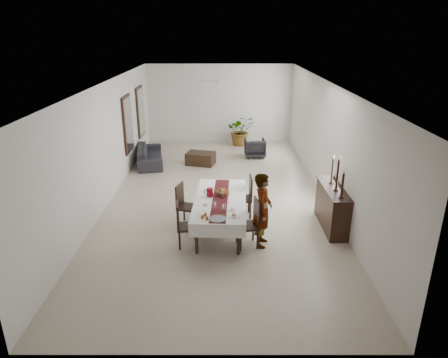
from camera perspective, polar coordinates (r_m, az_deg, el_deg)
floor at (r=11.53m, az=-0.93°, el=-2.41°), size 6.00×12.00×0.00m
ceiling at (r=10.68m, az=-1.03°, el=13.58°), size 6.00×12.00×0.02m
wall_back at (r=16.86m, az=-0.64°, el=10.72°), size 6.00×0.02×3.20m
wall_front at (r=5.45m, az=-2.02°, el=-11.74°), size 6.00×0.02×3.20m
wall_left at (r=11.45m, az=-16.23°, el=5.07°), size 0.02×12.00×3.20m
wall_right at (r=11.35m, az=14.41°, el=5.11°), size 0.02×12.00×3.20m
dining_table_top at (r=9.39m, az=-0.55°, el=-3.08°), size 1.11×2.48×0.05m
table_leg_fl at (r=8.56m, az=-3.95°, el=-8.49°), size 0.07×0.07×0.71m
table_leg_fr at (r=8.52m, az=2.11°, el=-8.62°), size 0.07×0.07×0.71m
table_leg_bl at (r=10.63m, az=-2.64°, el=-2.40°), size 0.07×0.07×0.71m
table_leg_br at (r=10.60m, az=2.19°, el=-2.48°), size 0.07×0.07×0.71m
tablecloth_top at (r=9.38m, az=-0.55°, el=-2.91°), size 1.30×2.67×0.01m
tablecloth_drape_left at (r=9.49m, az=-4.14°, el=-3.66°), size 0.12×2.62×0.30m
tablecloth_drape_right at (r=9.43m, az=3.07°, el=-3.79°), size 0.12×2.62×0.30m
tablecloth_drape_near at (r=8.27m, az=-1.00°, el=-7.47°), size 1.20×0.06×0.30m
tablecloth_drape_far at (r=10.64m, az=-0.20°, el=-0.82°), size 1.20×0.06×0.30m
table_runner at (r=9.38m, az=-0.55°, el=-2.87°), size 0.46×2.55×0.00m
red_pitcher at (r=9.49m, az=-2.04°, el=-1.92°), size 0.16×0.16×0.20m
pitcher_handle at (r=9.50m, az=-2.56°, el=-1.91°), size 0.12×0.03×0.12m
wine_glass_near at (r=8.74m, az=0.03°, el=-4.10°), size 0.07×0.07×0.17m
wine_glass_mid at (r=8.84m, az=-1.39°, el=-3.80°), size 0.07×0.07×0.17m
wine_glass_far at (r=9.39m, az=-0.22°, el=-2.28°), size 0.07×0.07×0.17m
teacup_right at (r=8.80m, az=1.24°, el=-4.31°), size 0.09×0.09×0.06m
saucer_right at (r=8.81m, az=1.24°, el=-4.46°), size 0.15×0.15×0.01m
teacup_left at (r=9.06m, az=-2.59°, el=-3.56°), size 0.09×0.09×0.06m
saucer_left at (r=9.07m, az=-2.59°, el=-3.70°), size 0.15×0.15×0.01m
plate_near_right at (r=8.54m, az=1.40°, el=-5.32°), size 0.24×0.24×0.02m
bread_near_right at (r=8.52m, az=1.40°, el=-5.15°), size 0.09×0.09×0.09m
plate_near_left at (r=8.70m, az=-2.81°, el=-4.80°), size 0.24×0.24×0.02m
plate_far_left at (r=9.91m, az=-2.27°, el=-1.51°), size 0.24×0.24×0.02m
serving_tray at (r=8.41m, az=-0.91°, el=-5.72°), size 0.37×0.37×0.02m
jam_jar_a at (r=8.38m, az=-2.46°, el=-5.61°), size 0.06×0.06×0.08m
jam_jar_b at (r=8.45m, az=-3.11°, el=-5.41°), size 0.06×0.06×0.08m
jam_jar_c at (r=8.53m, az=-2.71°, el=-5.12°), size 0.06×0.06×0.08m
fruit_basket at (r=9.59m, az=-0.17°, el=-2.00°), size 0.30×0.30×0.10m
fruit_red at (r=9.58m, az=0.02°, el=-1.53°), size 0.09×0.09×0.09m
fruit_green at (r=9.59m, az=-0.41°, el=-1.50°), size 0.08×0.08×0.08m
fruit_yellow at (r=9.51m, az=-0.18°, el=-1.69°), size 0.09×0.09×0.09m
chair_right_near_seat at (r=8.79m, az=3.34°, el=-6.70°), size 0.54×0.54×0.05m
chair_right_near_leg_fl at (r=8.79m, az=4.81°, el=-8.62°), size 0.05×0.05×0.46m
chair_right_near_leg_fr at (r=9.11m, az=4.18°, el=-7.48°), size 0.05×0.05×0.46m
chair_right_near_leg_bl at (r=8.71m, az=2.38°, el=-8.87°), size 0.05×0.05×0.46m
chair_right_near_leg_br at (r=9.03m, az=1.84°, el=-7.71°), size 0.05×0.05×0.46m
chair_right_near_back at (r=8.70m, az=4.73°, el=-4.73°), size 0.13×0.46×0.59m
chair_right_far_seat at (r=10.15m, az=2.64°, el=-2.84°), size 0.48×0.48×0.05m
chair_right_far_leg_fl at (r=10.10m, az=3.77°, el=-4.55°), size 0.05×0.05×0.45m
chair_right_far_leg_fr at (r=10.43m, az=3.54°, el=-3.67°), size 0.05×0.05×0.45m
chair_right_far_leg_bl at (r=10.06m, az=1.65°, el=-4.60°), size 0.05×0.05×0.45m
chair_right_far_leg_br at (r=10.40m, az=1.50°, el=-3.72°), size 0.05×0.05×0.45m
chair_right_far_back at (r=10.05m, az=3.84°, el=-1.19°), size 0.06×0.46×0.58m
chair_left_near_seat at (r=8.84m, az=-5.28°, el=-6.82°), size 0.48×0.48×0.05m
chair_left_near_leg_fl at (r=9.11m, az=-6.39°, el=-7.69°), size 0.05×0.05×0.43m
chair_left_near_leg_fr at (r=8.80m, az=-6.36°, el=-8.79°), size 0.05×0.05×0.43m
chair_left_near_leg_bl at (r=9.11m, az=-4.13°, el=-7.60°), size 0.05×0.05×0.43m
chair_left_near_leg_br at (r=8.80m, az=-4.03°, el=-8.69°), size 0.05×0.05×0.43m
chair_left_near_back at (r=8.71m, az=-6.64°, el=-5.15°), size 0.09×0.44×0.55m
chair_left_far_seat at (r=9.75m, az=-5.21°, el=-4.02°), size 0.55×0.55×0.05m
chair_left_far_leg_fl at (r=10.07m, az=-5.73°, el=-4.74°), size 0.05×0.05×0.43m
chair_left_far_leg_fr at (r=9.78m, az=-6.54°, el=-5.59°), size 0.05×0.05×0.43m
chair_left_far_leg_bl at (r=9.95m, az=-3.82°, el=-5.01°), size 0.05×0.05×0.43m
chair_left_far_leg_br at (r=9.65m, az=-4.58°, el=-5.89°), size 0.05×0.05×0.43m
chair_left_far_back at (r=9.71m, az=-6.36°, el=-2.27°), size 0.17×0.43×0.56m
woman at (r=8.70m, az=5.56°, el=-4.44°), size 0.51×0.68×1.68m
sideboard_body at (r=9.94m, az=15.16°, el=-4.02°), size 0.44×1.64×0.98m
sideboard_top at (r=9.74m, az=15.44°, el=-1.30°), size 0.48×1.70×0.03m
candlestick_near_base at (r=9.20m, az=16.39°, el=-2.51°), size 0.11×0.11×0.03m
candlestick_near_shaft at (r=9.09m, az=16.57°, el=-0.84°), size 0.05×0.05×0.55m
candlestick_near_candle at (r=8.98m, az=16.77°, el=1.04°), size 0.04×0.04×0.09m
candlestick_mid_base at (r=9.58m, az=15.70°, el=-1.49°), size 0.11×0.11×0.03m
candlestick_mid_shaft at (r=9.46m, az=15.92°, el=0.59°), size 0.05×0.05×0.71m
candlestick_mid_candle at (r=9.33m, az=16.15°, el=2.89°), size 0.04×0.04×0.09m
candlestick_far_base at (r=9.97m, az=15.07°, el=-0.54°), size 0.11×0.11×0.03m
candlestick_far_shaft at (r=9.87m, az=15.24°, el=1.17°), size 0.05×0.05×0.60m
candlestick_far_candle at (r=9.76m, az=15.42°, el=3.07°), size 0.04×0.04×0.09m
sofa at (r=14.43m, az=-10.54°, el=3.39°), size 1.21×2.27×0.63m
armchair at (r=15.00m, az=4.44°, el=4.45°), size 0.78×0.80×0.68m
coffee_table at (r=14.16m, az=-3.36°, el=2.95°), size 1.10×0.87×0.43m
potted_plant at (r=16.49m, az=2.36°, el=6.96°), size 1.22×1.10×1.22m
mirror_frame_near at (r=13.50m, az=-13.60°, el=7.62°), size 0.06×1.05×1.85m
mirror_glass_near at (r=13.49m, az=-13.45°, el=7.63°), size 0.01×0.90×1.70m
mirror_frame_far at (r=15.51m, az=-11.86°, el=9.40°), size 0.06×1.05×1.85m
mirror_glass_far at (r=15.50m, az=-11.74°, el=9.41°), size 0.01×0.90×1.70m
fan_rod at (r=13.68m, az=-0.80°, el=14.73°), size 0.04×0.04×0.20m
fan_hub at (r=13.70m, az=-0.80°, el=13.89°), size 0.16×0.16×0.08m
fan_blade_n at (r=14.05m, az=-0.78°, el=14.06°), size 0.10×0.55×0.01m
fan_blade_s at (r=13.35m, az=-0.82°, el=13.72°), size 0.10×0.55×0.01m
fan_blade_e at (r=13.70m, az=0.71°, el=13.89°), size 0.55×0.10×0.01m
fan_blade_w at (r=13.71m, az=-2.31°, el=13.88°), size 0.55×0.10×0.01m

